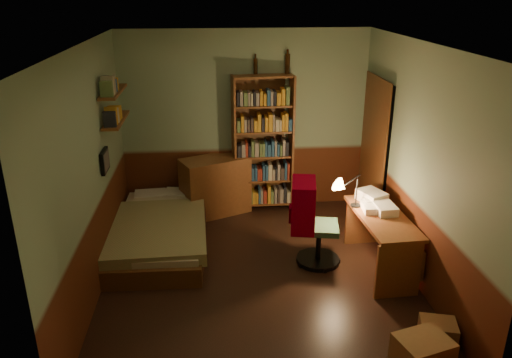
{
  "coord_description": "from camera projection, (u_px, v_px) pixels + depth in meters",
  "views": [
    {
      "loc": [
        -0.48,
        -4.96,
        3.14
      ],
      "look_at": [
        0.0,
        0.25,
        1.1
      ],
      "focal_mm": 35.0,
      "sensor_mm": 36.0,
      "label": 1
    }
  ],
  "objects": [
    {
      "name": "wall_shelf_lower",
      "position": [
        116.0,
        120.0,
        6.08
      ],
      "size": [
        0.2,
        0.9,
        0.03
      ],
      "primitive_type": "cube",
      "color": "brown",
      "rests_on": "wall_left"
    },
    {
      "name": "doorway",
      "position": [
        375.0,
        154.0,
        6.77
      ],
      "size": [
        0.06,
        0.9,
        2.0
      ],
      "primitive_type": "cube",
      "color": "black",
      "rests_on": "ground"
    },
    {
      "name": "framed_picture",
      "position": [
        105.0,
        161.0,
        5.74
      ],
      "size": [
        0.04,
        0.32,
        0.26
      ],
      "primitive_type": "cube",
      "color": "black",
      "rests_on": "wall_left"
    },
    {
      "name": "paper_stack",
      "position": [
        372.0,
        196.0,
        6.06
      ],
      "size": [
        0.36,
        0.41,
        0.13
      ],
      "primitive_type": "cube",
      "rotation": [
        0.0,
        0.0,
        0.4
      ],
      "color": "silver",
      "rests_on": "desk"
    },
    {
      "name": "wall_left",
      "position": [
        89.0,
        175.0,
        5.16
      ],
      "size": [
        0.02,
        4.0,
        2.6
      ],
      "primitive_type": "cube",
      "color": "gray",
      "rests_on": "ground"
    },
    {
      "name": "wall_front",
      "position": [
        286.0,
        270.0,
        3.45
      ],
      "size": [
        3.5,
        0.02,
        2.6
      ],
      "primitive_type": "cube",
      "color": "gray",
      "rests_on": "ground"
    },
    {
      "name": "desk",
      "position": [
        380.0,
        242.0,
        5.83
      ],
      "size": [
        0.59,
        1.29,
        0.67
      ],
      "primitive_type": "cube",
      "rotation": [
        0.0,
        0.0,
        0.05
      ],
      "color": "brown",
      "rests_on": "ground"
    },
    {
      "name": "door_trim",
      "position": [
        372.0,
        154.0,
        6.77
      ],
      "size": [
        0.02,
        0.98,
        2.08
      ],
      "primitive_type": "cube",
      "color": "#492912",
      "rests_on": "ground"
    },
    {
      "name": "cardboard_box_b",
      "position": [
        438.0,
        333.0,
        4.65
      ],
      "size": [
        0.38,
        0.34,
        0.23
      ],
      "primitive_type": "cube",
      "rotation": [
        0.0,
        0.0,
        -0.26
      ],
      "color": "olive",
      "rests_on": "ground"
    },
    {
      "name": "wall_right",
      "position": [
        418.0,
        165.0,
        5.46
      ],
      "size": [
        0.02,
        4.0,
        2.6
      ],
      "primitive_type": "cube",
      "color": "gray",
      "rests_on": "ground"
    },
    {
      "name": "floor",
      "position": [
        258.0,
        276.0,
        5.79
      ],
      "size": [
        3.5,
        4.0,
        0.02
      ],
      "primitive_type": "cube",
      "color": "black",
      "rests_on": "ground"
    },
    {
      "name": "wall_shelf_upper",
      "position": [
        113.0,
        92.0,
        5.96
      ],
      "size": [
        0.2,
        0.9,
        0.03
      ],
      "primitive_type": "cube",
      "color": "brown",
      "rests_on": "wall_left"
    },
    {
      "name": "cardboard_box_a",
      "position": [
        422.0,
        355.0,
        4.3
      ],
      "size": [
        0.52,
        0.46,
        0.33
      ],
      "primitive_type": "cube",
      "rotation": [
        0.0,
        0.0,
        0.28
      ],
      "color": "olive",
      "rests_on": "ground"
    },
    {
      "name": "red_jacket",
      "position": [
        329.0,
        169.0,
        5.4
      ],
      "size": [
        0.4,
        0.55,
        0.59
      ],
      "primitive_type": "cube",
      "rotation": [
        0.0,
        0.0,
        -0.28
      ],
      "color": "maroon",
      "rests_on": "office_chair"
    },
    {
      "name": "ceiling",
      "position": [
        258.0,
        44.0,
        4.84
      ],
      "size": [
        3.5,
        4.0,
        0.02
      ],
      "primitive_type": "cube",
      "color": "silver",
      "rests_on": "wall_back"
    },
    {
      "name": "bookshelf",
      "position": [
        263.0,
        145.0,
        7.16
      ],
      "size": [
        0.88,
        0.36,
        1.99
      ],
      "primitive_type": "cube",
      "rotation": [
        0.0,
        0.0,
        0.11
      ],
      "color": "brown",
      "rests_on": "ground"
    },
    {
      "name": "dresser",
      "position": [
        215.0,
        186.0,
        7.23
      ],
      "size": [
        1.06,
        0.81,
        0.84
      ],
      "primitive_type": "cube",
      "rotation": [
        0.0,
        0.0,
        0.41
      ],
      "color": "brown",
      "rests_on": "ground"
    },
    {
      "name": "mini_stereo",
      "position": [
        247.0,
        150.0,
        7.21
      ],
      "size": [
        0.32,
        0.29,
        0.14
      ],
      "primitive_type": "cube",
      "rotation": [
        0.0,
        0.0,
        -0.4
      ],
      "color": "#B2B2B7",
      "rests_on": "dresser"
    },
    {
      "name": "bottle_right",
      "position": [
        287.0,
        64.0,
        6.88
      ],
      "size": [
        0.07,
        0.07,
        0.27
      ],
      "primitive_type": "cylinder",
      "rotation": [
        0.0,
        0.0,
        -0.01
      ],
      "color": "black",
      "rests_on": "bookshelf"
    },
    {
      "name": "wall_back",
      "position": [
        245.0,
        122.0,
        7.18
      ],
      "size": [
        3.5,
        0.02,
        2.6
      ],
      "primitive_type": "cube",
      "color": "gray",
      "rests_on": "ground"
    },
    {
      "name": "bottle_left",
      "position": [
        256.0,
        66.0,
        6.85
      ],
      "size": [
        0.07,
        0.07,
        0.21
      ],
      "primitive_type": "cylinder",
      "rotation": [
        0.0,
        0.0,
        0.23
      ],
      "color": "black",
      "rests_on": "bookshelf"
    },
    {
      "name": "office_chair",
      "position": [
        319.0,
        225.0,
        5.88
      ],
      "size": [
        0.56,
        0.51,
        0.98
      ],
      "primitive_type": "cube",
      "rotation": [
        0.0,
        0.0,
        -0.18
      ],
      "color": "#2A5035",
      "rests_on": "ground"
    },
    {
      "name": "desk_lamp",
      "position": [
        357.0,
        181.0,
        5.84
      ],
      "size": [
        0.22,
        0.22,
        0.63
      ],
      "primitive_type": "cone",
      "rotation": [
        0.0,
        0.0,
        0.19
      ],
      "color": "black",
      "rests_on": "desk"
    },
    {
      "name": "bed",
      "position": [
        159.0,
        222.0,
        6.38
      ],
      "size": [
        1.17,
        2.13,
        0.62
      ],
      "primitive_type": "cube",
      "rotation": [
        0.0,
        0.0,
        -0.02
      ],
      "color": "olive",
      "rests_on": "ground"
    }
  ]
}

